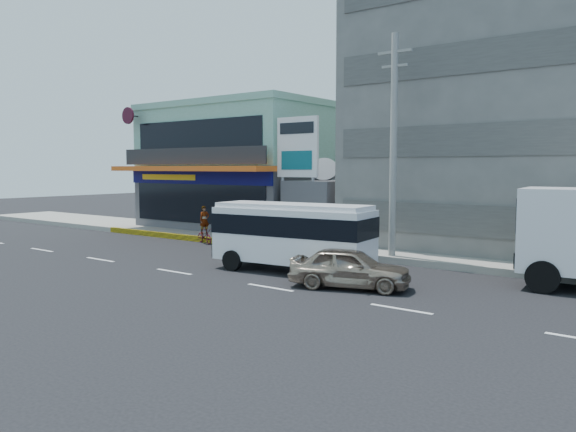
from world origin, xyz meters
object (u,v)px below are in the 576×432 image
(motorcycle_rider, at_px, (205,231))
(utility_pole_near, at_px, (393,146))
(shop_building, at_px, (250,171))
(billboard, at_px, (298,154))
(minibus, at_px, (292,231))
(sedan, at_px, (350,268))
(concrete_building, at_px, (535,112))
(satellite_dish, at_px, (324,179))

(motorcycle_rider, bearing_deg, utility_pole_near, 3.08)
(shop_building, xyz_separation_m, billboard, (7.50, -4.75, 0.93))
(minibus, height_order, sedan, minibus)
(concrete_building, distance_m, sedan, 15.02)
(concrete_building, bearing_deg, sedan, -101.59)
(concrete_building, distance_m, utility_pole_near, 8.79)
(minibus, relative_size, motorcycle_rider, 3.25)
(utility_pole_near, bearing_deg, shop_building, 154.94)
(minibus, xyz_separation_m, motorcycle_rider, (-8.98, 3.94, -0.96))
(concrete_building, relative_size, utility_pole_near, 1.60)
(concrete_building, bearing_deg, utility_pole_near, -117.76)
(billboard, bearing_deg, satellite_dish, 74.48)
(shop_building, bearing_deg, minibus, -43.09)
(sedan, bearing_deg, minibus, 52.21)
(concrete_building, distance_m, satellite_dish, 11.30)
(concrete_building, bearing_deg, satellite_dish, -158.20)
(sedan, height_order, motorcycle_rider, motorcycle_rider)
(shop_building, xyz_separation_m, utility_pole_near, (14.00, -6.55, 1.15))
(utility_pole_near, bearing_deg, motorcycle_rider, -176.92)
(sedan, bearing_deg, billboard, 27.73)
(minibus, height_order, motorcycle_rider, minibus)
(minibus, distance_m, motorcycle_rider, 9.85)
(shop_building, relative_size, minibus, 1.83)
(satellite_dish, bearing_deg, minibus, -64.71)
(satellite_dish, distance_m, motorcycle_rider, 7.24)
(shop_building, bearing_deg, satellite_dish, -20.21)
(shop_building, relative_size, motorcycle_rider, 5.94)
(minibus, bearing_deg, billboard, 124.44)
(minibus, bearing_deg, sedan, -19.80)
(minibus, distance_m, sedan, 3.75)
(utility_pole_near, relative_size, motorcycle_rider, 4.79)
(concrete_building, height_order, motorcycle_rider, concrete_building)
(satellite_dish, height_order, motorcycle_rider, satellite_dish)
(shop_building, distance_m, sedan, 19.88)
(billboard, distance_m, sedan, 11.62)
(concrete_building, relative_size, minibus, 2.36)
(satellite_dish, height_order, minibus, satellite_dish)
(sedan, bearing_deg, motorcycle_rider, 49.39)
(utility_pole_near, xyz_separation_m, minibus, (-2.16, -4.54, -3.50))
(shop_building, height_order, sedan, shop_building)
(utility_pole_near, bearing_deg, satellite_dish, 149.04)
(concrete_building, relative_size, satellite_dish, 10.67)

